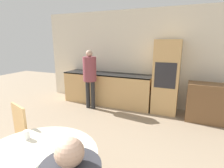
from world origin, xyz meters
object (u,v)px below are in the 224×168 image
object	(u,v)px
chair_far_left	(14,139)
bowl_near	(30,167)
oven_unit	(166,77)
person_standing	(90,73)
cup	(27,135)
sideboard	(214,104)

from	to	relation	value
chair_far_left	bowl_near	bearing A→B (deg)	-12.06
oven_unit	person_standing	distance (m)	1.94
oven_unit	person_standing	xyz separation A→B (m)	(-1.87, -0.52, 0.05)
oven_unit	cup	world-z (taller)	oven_unit
chair_far_left	oven_unit	bearing A→B (deg)	81.50
cup	bowl_near	distance (m)	0.52
oven_unit	bowl_near	world-z (taller)	oven_unit
cup	chair_far_left	bearing A→B (deg)	158.91
sideboard	person_standing	size ratio (longest dim) A/B	0.72
sideboard	cup	bearing A→B (deg)	-125.99
person_standing	cup	size ratio (longest dim) A/B	15.70
person_standing	cup	world-z (taller)	person_standing
oven_unit	person_standing	world-z (taller)	oven_unit
chair_far_left	cup	xyz separation A→B (m)	(0.45, -0.17, 0.25)
person_standing	cup	bearing A→B (deg)	-74.21
sideboard	chair_far_left	xyz separation A→B (m)	(-2.62, -2.81, 0.10)
sideboard	person_standing	xyz separation A→B (m)	(-2.93, -0.29, 0.52)
oven_unit	chair_far_left	world-z (taller)	oven_unit
oven_unit	bowl_near	distance (m)	3.62
person_standing	cup	xyz separation A→B (m)	(0.76, -2.70, -0.17)
cup	person_standing	bearing A→B (deg)	105.79
oven_unit	sideboard	distance (m)	1.19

